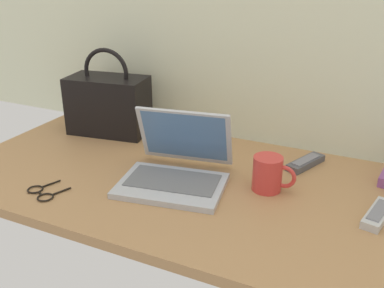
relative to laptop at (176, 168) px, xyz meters
name	(u,v)px	position (x,y,z in m)	size (l,w,h in m)	color
desk	(201,186)	(0.07, 0.03, -0.06)	(1.60, 0.76, 0.03)	#A87A4C
laptop	(176,168)	(0.00, 0.00, 0.00)	(0.35, 0.34, 0.21)	#B2B5BA
coffee_mug	(268,173)	(0.27, 0.07, 0.01)	(0.13, 0.09, 0.10)	red
remote_control_near	(378,214)	(0.58, 0.04, -0.03)	(0.08, 0.17, 0.02)	#B7B7B7
remote_control_far	(306,163)	(0.34, 0.28, -0.03)	(0.10, 0.17, 0.02)	#4C4C51
eyeglasses	(41,193)	(-0.32, -0.24, -0.04)	(0.12, 0.13, 0.01)	black
handbag	(108,104)	(-0.43, 0.26, 0.07)	(0.32, 0.20, 0.33)	black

